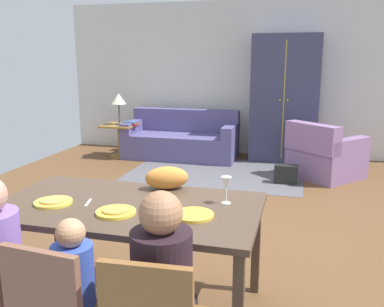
{
  "coord_description": "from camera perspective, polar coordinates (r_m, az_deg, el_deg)",
  "views": [
    {
      "loc": [
        0.89,
        -3.93,
        1.71
      ],
      "look_at": [
        -0.08,
        -0.29,
        0.85
      ],
      "focal_mm": 39.2,
      "sensor_mm": 36.0,
      "label": 1
    }
  ],
  "objects": [
    {
      "name": "table_lamp",
      "position": [
        7.41,
        -9.96,
        7.19
      ],
      "size": [
        0.26,
        0.26,
        0.54
      ],
      "color": "#48393F",
      "rests_on": "side_table"
    },
    {
      "name": "knife",
      "position": [
        2.88,
        -5.06,
        -6.43
      ],
      "size": [
        0.05,
        0.17,
        0.01
      ],
      "primitive_type": "cube",
      "rotation": [
        0.0,
        0.0,
        -0.24
      ],
      "color": "silver",
      "rests_on": "dining_table"
    },
    {
      "name": "pizza_near_man",
      "position": [
        2.96,
        -18.38,
        -6.04
      ],
      "size": [
        0.17,
        0.17,
        0.01
      ],
      "primitive_type": "cylinder",
      "color": "#E0974B",
      "rests_on": "plate_near_man"
    },
    {
      "name": "wine_glass",
      "position": [
        2.79,
        4.68,
        -4.23
      ],
      "size": [
        0.07,
        0.07,
        0.19
      ],
      "color": "silver",
      "rests_on": "dining_table"
    },
    {
      "name": "side_table",
      "position": [
        7.49,
        -9.77,
        2.38
      ],
      "size": [
        0.56,
        0.56,
        0.58
      ],
      "color": "olive",
      "rests_on": "ground_plane"
    },
    {
      "name": "plate_near_man",
      "position": [
        2.97,
        -18.36,
        -6.32
      ],
      "size": [
        0.25,
        0.25,
        0.02
      ],
      "primitive_type": "cylinder",
      "color": "yellow",
      "rests_on": "dining_table"
    },
    {
      "name": "handbag",
      "position": [
        6.0,
        12.66,
        -2.77
      ],
      "size": [
        0.32,
        0.16,
        0.26
      ],
      "primitive_type": "cube",
      "color": "black",
      "rests_on": "ground_plane"
    },
    {
      "name": "pizza_near_child",
      "position": [
        2.68,
        -10.33,
        -7.54
      ],
      "size": [
        0.17,
        0.17,
        0.01
      ],
      "primitive_type": "cylinder",
      "color": "gold",
      "rests_on": "plate_near_child"
    },
    {
      "name": "person_woman",
      "position": [
        2.23,
        -3.79,
        -19.63
      ],
      "size": [
        0.3,
        0.41,
        1.11
      ],
      "color": "#393A4A",
      "rests_on": "ground_plane"
    },
    {
      "name": "dining_table",
      "position": [
        2.87,
        -8.72,
        -8.13
      ],
      "size": [
        1.76,
        0.97,
        0.76
      ],
      "color": "#4C3A2C",
      "rests_on": "ground_plane"
    },
    {
      "name": "book_lower",
      "position": [
        7.37,
        -8.29,
        3.97
      ],
      "size": [
        0.22,
        0.16,
        0.03
      ],
      "primitive_type": "cube",
      "color": "maroon",
      "rests_on": "side_table"
    },
    {
      "name": "book_upper",
      "position": [
        7.38,
        -8.42,
        4.2
      ],
      "size": [
        0.22,
        0.16,
        0.03
      ],
      "primitive_type": "cube",
      "color": "#385983",
      "rests_on": "book_lower"
    },
    {
      "name": "plate_near_child",
      "position": [
        2.69,
        -10.32,
        -7.84
      ],
      "size": [
        0.25,
        0.25,
        0.02
      ],
      "primitive_type": "cylinder",
      "color": "yellow",
      "rests_on": "dining_table"
    },
    {
      "name": "armchair",
      "position": [
        6.41,
        17.53,
        -0.33
      ],
      "size": [
        1.21,
        1.21,
        0.82
      ],
      "color": "slate",
      "rests_on": "ground_plane"
    },
    {
      "name": "cat",
      "position": [
        3.11,
        -3.44,
        -3.33
      ],
      "size": [
        0.36,
        0.27,
        0.17
      ],
      "primitive_type": "ellipsoid",
      "rotation": [
        0.0,
        0.0,
        0.4
      ],
      "color": "orange",
      "rests_on": "dining_table"
    },
    {
      "name": "person_man",
      "position": [
        2.67,
        -24.67,
        -15.08
      ],
      "size": [
        0.31,
        0.41,
        1.11
      ],
      "color": "#313D46",
      "rests_on": "ground_plane"
    },
    {
      "name": "area_rug",
      "position": [
        6.44,
        3.3,
        -2.56
      ],
      "size": [
        2.6,
        1.8,
        0.01
      ],
      "primitive_type": "cube",
      "color": "#545359",
      "rests_on": "ground_plane"
    },
    {
      "name": "couch",
      "position": [
        7.38,
        -1.45,
        1.8
      ],
      "size": [
        1.94,
        0.86,
        0.82
      ],
      "color": "#534D81",
      "rests_on": "ground_plane"
    },
    {
      "name": "fork",
      "position": [
        2.92,
        -13.95,
        -6.5
      ],
      "size": [
        0.05,
        0.15,
        0.01
      ],
      "primitive_type": "cube",
      "rotation": [
        0.0,
        0.0,
        0.26
      ],
      "color": "silver",
      "rests_on": "dining_table"
    },
    {
      "name": "back_wall",
      "position": [
        7.65,
        8.39,
        9.98
      ],
      "size": [
        6.95,
        0.1,
        2.7
      ],
      "primitive_type": "cube",
      "color": "silver",
      "rests_on": "ground_plane"
    },
    {
      "name": "person_child",
      "position": [
        2.44,
        -15.13,
        -19.14
      ],
      "size": [
        0.22,
        0.3,
        0.92
      ],
      "color": "#3A3C40",
      "rests_on": "ground_plane"
    },
    {
      "name": "armoire",
      "position": [
        7.23,
        12.5,
        7.28
      ],
      "size": [
        1.1,
        0.59,
        2.1
      ],
      "color": "#363855",
      "rests_on": "ground_plane"
    },
    {
      "name": "ground_plane",
      "position": [
        4.84,
        3.4,
        -8.01
      ],
      "size": [
        6.95,
        6.2,
        0.02
      ],
      "primitive_type": "cube",
      "color": "brown"
    },
    {
      "name": "plate_near_woman",
      "position": [
        2.6,
        0.23,
        -8.34
      ],
      "size": [
        0.25,
        0.25,
        0.02
      ],
      "primitive_type": "cylinder",
      "color": "yellow",
      "rests_on": "dining_table"
    }
  ]
}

